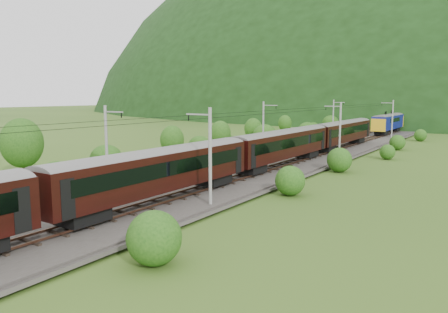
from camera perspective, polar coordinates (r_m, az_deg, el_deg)
The scene contains 14 objects.
ground at distance 40.40m, azimuth -9.02°, elevation -5.35°, with size 600.00×600.00×0.00m, color #34541A.
railbed at distance 48.03m, azimuth -0.93°, elevation -2.93°, with size 14.00×220.00×0.30m, color #38332D.
track_left at distance 49.36m, azimuth -3.23°, elevation -2.38°, with size 2.40×220.00×0.27m.
track_right at distance 46.70m, azimuth 1.50°, elevation -2.97°, with size 2.40×220.00×0.27m.
catenary_left at distance 69.32m, azimuth 5.21°, elevation 4.04°, with size 2.54×192.28×8.00m.
catenary_right at distance 64.43m, azimuth 14.85°, elevation 3.51°, with size 2.54×192.28×8.00m.
overhead_wires at distance 47.21m, azimuth -0.95°, elevation 5.38°, with size 4.83×198.00×0.03m.
mountain_ridge at distance 360.22m, azimuth 9.56°, elevation 6.44°, with size 336.00×280.00×132.00m, color black.
train at distance 56.20m, azimuth 7.75°, elevation 2.17°, with size 3.06×123.15×5.33m.
hazard_post_near at distance 60.46m, azimuth 6.23°, elevation 0.15°, with size 0.16×0.16×1.49m, color red.
hazard_post_far at distance 84.37m, azimuth 15.25°, elevation 2.11°, with size 0.15×0.15×1.39m, color red.
signal at distance 72.11m, azimuth 8.67°, elevation 1.72°, with size 0.22×0.22×1.99m.
vegetation_left at distance 65.49m, azimuth -5.80°, elevation 1.90°, with size 13.50×147.27×6.74m.
vegetation_right at distance 48.31m, azimuth 13.34°, elevation -1.80°, with size 4.90×107.79×2.76m.
Camera 1 is at (26.70, -28.87, 9.28)m, focal length 35.00 mm.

